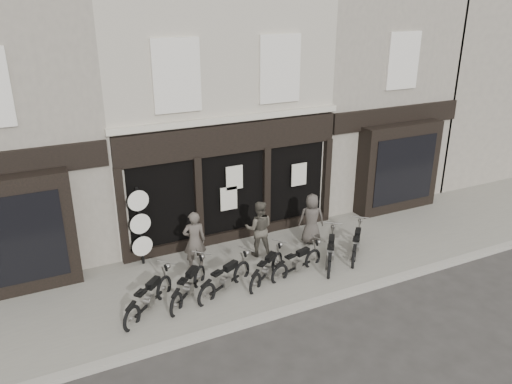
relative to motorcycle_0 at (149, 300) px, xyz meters
name	(u,v)px	position (x,y,z in m)	size (l,w,h in m)	color
ground_plane	(277,285)	(3.46, -0.24, -0.40)	(90.00, 90.00, 0.00)	#2D2B28
pavement	(262,269)	(3.46, 0.66, -0.34)	(30.00, 4.20, 0.12)	slate
kerb	(300,307)	(3.46, -1.49, -0.33)	(30.00, 0.25, 0.13)	gray
central_building	(197,100)	(3.46, 5.71, 3.68)	(7.30, 6.22, 8.34)	#ABA293
neighbour_right	(349,88)	(9.81, 5.65, 3.64)	(5.60, 6.73, 8.34)	gray
filler_right	(491,73)	(17.96, 5.76, 3.70)	(11.00, 6.00, 8.20)	gray
motorcycle_0	(149,300)	(0.00, 0.00, 0.00)	(1.70, 1.59, 1.00)	black
motorcycle_1	(189,288)	(1.07, 0.11, -0.01)	(1.58, 1.62, 0.98)	black
motorcycle_2	(225,281)	(2.04, -0.01, 0.00)	(1.91, 1.18, 0.99)	black
motorcycle_3	(267,270)	(3.30, 0.03, -0.03)	(1.66, 1.32, 0.92)	black
motorcycle_4	(297,264)	(4.23, -0.04, -0.03)	(1.89, 0.77, 0.93)	black
motorcycle_5	(331,254)	(5.40, 0.03, 0.00)	(1.45, 1.78, 0.99)	black
motorcycle_6	(356,245)	(6.40, 0.13, -0.01)	(1.53, 1.65, 0.97)	black
man_left	(194,241)	(1.71, 1.39, 0.61)	(0.65, 0.43, 1.78)	#49433C
man_centre	(259,228)	(3.72, 1.37, 0.59)	(0.84, 0.65, 1.73)	#48433A
man_right	(312,219)	(5.56, 1.39, 0.53)	(0.79, 0.51, 1.62)	#423C37
advert_sign_post	(141,230)	(0.43, 2.33, 0.82)	(0.61, 0.39, 2.51)	black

